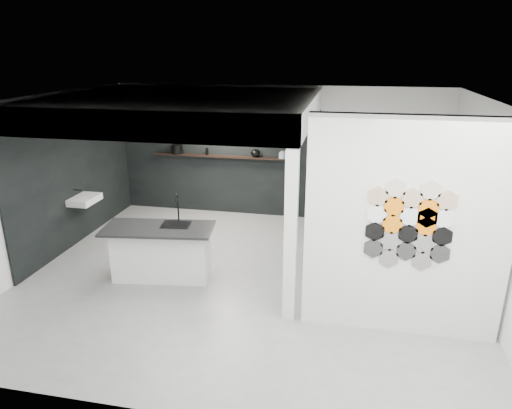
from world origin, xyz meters
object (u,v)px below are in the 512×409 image
Objects in this scene: stockpot at (177,149)px; kitchen_island at (161,251)px; partition_panel at (405,230)px; wall_basin at (85,200)px; kettle at (256,153)px; bottle_dark at (207,151)px; glass_bowl at (283,156)px; utensil_cup at (182,152)px; glass_vase at (283,155)px.

kitchen_island is at bearing -74.54° from stockpot.
wall_basin is at bearing 161.77° from partition_panel.
bottle_dark is (-1.07, 0.00, -0.01)m from kettle.
kettle is 0.58m from glass_bowl.
partition_panel is 14.44× the size of kettle.
utensil_cup is at bearing 180.00° from bottle_dark.
glass_bowl is at bearing 118.23° from partition_panel.
glass_vase is (3.39, 2.07, 0.54)m from wall_basin.
partition_panel reaches higher than glass_bowl.
bottle_dark is (0.68, 0.00, -0.02)m from stockpot.
kitchen_island is 3.38m from stockpot.
stockpot is at bearing 97.90° from kitchen_island.
kitchen_island is at bearing -115.24° from glass_vase.
kettle is at bearing 0.00° from bottle_dark.
kettle is at bearing 36.31° from wall_basin.
stockpot is 0.68m from bottle_dark.
utensil_cup is (-1.65, 0.00, -0.04)m from kettle.
partition_panel is at bearing -41.94° from utensil_cup.
bottle_dark is at bearing 49.91° from wall_basin.
glass_bowl is at bearing 0.00° from glass_vase.
partition_panel is at bearing -19.42° from kitchen_island.
stockpot is 2.61× the size of utensil_cup.
partition_panel is 1.58× the size of kitchen_island.
glass_bowl is at bearing 57.19° from kitchen_island.
stockpot reaches higher than utensil_cup.
bottle_dark is 1.62× the size of utensil_cup.
kettle is 1.32× the size of glass_vase.
glass_bowl reaches higher than wall_basin.
kitchen_island is 3.34m from utensil_cup.
stockpot is at bearing 180.00° from glass_bowl.
utensil_cup is at bearing 171.76° from kettle.
glass_vase is (0.58, 0.00, -0.01)m from kettle.
bottle_dark is (-1.65, 0.00, 0.02)m from glass_bowl.
wall_basin is 3.09× the size of kettle.
partition_panel is 31.08× the size of utensil_cup.
glass_bowl reaches higher than kitchen_island.
kitchen_island is 11.12× the size of glass_bowl.
kettle is 0.58m from glass_vase.
stockpot is (1.06, 2.07, 0.57)m from wall_basin.
kettle is (2.81, 2.07, 0.55)m from wall_basin.
utensil_cup reaches higher than wall_basin.
wall_basin is at bearing -117.07° from stockpot.
bottle_dark is at bearing 171.76° from kettle.
stockpot is 2.33m from glass_vase.
glass_bowl is 1.09× the size of glass_vase.
wall_basin is 3.76× the size of glass_bowl.
wall_basin is at bearing -148.65° from glass_vase.
wall_basin is at bearing -151.94° from kettle.
kettle is at bearing 66.48° from kitchen_island.
glass_vase is (0.00, 0.00, 0.02)m from glass_bowl.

